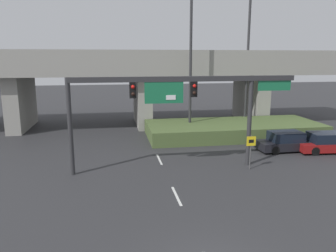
# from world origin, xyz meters

# --- Properties ---
(lane_markings) EXTENTS (0.14, 27.50, 0.01)m
(lane_markings) POSITION_xyz_m (0.00, 12.41, 0.00)
(lane_markings) COLOR silver
(lane_markings) RESTS_ON ground
(signal_gantry) EXTENTS (14.21, 0.44, 5.88)m
(signal_gantry) POSITION_xyz_m (0.92, 10.29, 4.72)
(signal_gantry) COLOR #2D2D30
(signal_gantry) RESTS_ON ground
(speed_limit_sign) EXTENTS (0.60, 0.11, 2.21)m
(speed_limit_sign) POSITION_xyz_m (5.41, 9.40, 1.44)
(speed_limit_sign) COLOR #4C4C4C
(speed_limit_sign) RESTS_ON ground
(highway_light_pole_near) EXTENTS (0.70, 0.36, 16.53)m
(highway_light_pole_near) POSITION_xyz_m (3.80, 19.25, 8.65)
(highway_light_pole_near) COLOR #2D2D30
(highway_light_pole_near) RESTS_ON ground
(highway_light_pole_far) EXTENTS (0.70, 0.36, 17.48)m
(highway_light_pole_far) POSITION_xyz_m (9.96, 21.28, 9.12)
(highway_light_pole_far) COLOR #2D2D30
(highway_light_pole_far) RESTS_ON ground
(overpass_bridge) EXTENTS (42.82, 8.85, 7.71)m
(overpass_bridge) POSITION_xyz_m (0.00, 25.06, 5.36)
(overpass_bridge) COLOR gray
(overpass_bridge) RESTS_ON ground
(grass_embankment) EXTENTS (15.61, 6.21, 1.21)m
(grass_embankment) POSITION_xyz_m (7.67, 18.38, 0.60)
(grass_embankment) COLOR #4C6033
(grass_embankment) RESTS_ON ground
(parked_sedan_near_right) EXTENTS (4.66, 1.87, 1.50)m
(parked_sedan_near_right) POSITION_xyz_m (9.95, 13.00, 0.69)
(parked_sedan_near_right) COLOR black
(parked_sedan_near_right) RESTS_ON ground
(parked_sedan_mid_right) EXTENTS (4.81, 2.25, 1.49)m
(parked_sedan_mid_right) POSITION_xyz_m (12.79, 12.19, 0.69)
(parked_sedan_mid_right) COLOR maroon
(parked_sedan_mid_right) RESTS_ON ground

